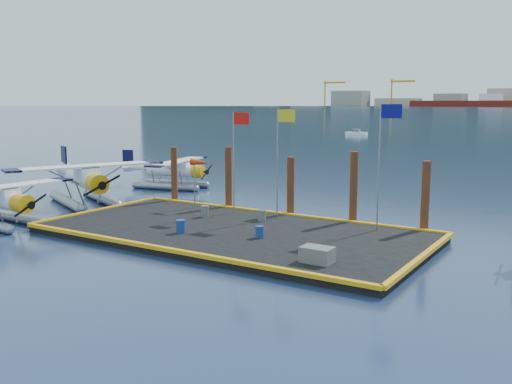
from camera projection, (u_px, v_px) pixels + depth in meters
ground at (233, 237)px, 29.96m from camera, size 4000.00×4000.00×0.00m
dock at (232, 233)px, 29.93m from camera, size 20.00×10.00×0.40m
dock_bumpers at (232, 228)px, 29.88m from camera, size 20.25×10.25×0.18m
seaplane_a at (0, 203)px, 32.45m from camera, size 7.85×8.65×3.08m
seaplane_b at (85, 182)px, 38.82m from camera, size 9.67×10.13×3.72m
seaplane_c at (174, 172)px, 46.50m from camera, size 7.94×8.61×3.05m
drum_0 at (205, 211)px, 33.08m from camera, size 0.46×0.46×0.65m
drum_2 at (260, 232)px, 27.99m from camera, size 0.42×0.42×0.59m
drum_3 at (181, 226)px, 29.02m from camera, size 0.48×0.48×0.67m
drum_5 at (262, 215)px, 31.95m from camera, size 0.44×0.44×0.63m
crate at (317, 255)px, 23.67m from camera, size 1.32×0.88×0.66m
flagpole_red at (237, 147)px, 33.65m from camera, size 1.14×0.08×6.00m
flagpole_yellow at (281, 147)px, 32.06m from camera, size 1.14×0.08×6.20m
flagpole_blue at (383, 148)px, 28.88m from camera, size 1.14×0.08×6.50m
windsock at (200, 164)px, 35.28m from camera, size 1.40×0.44×3.12m
piling_0 at (174, 177)px, 38.63m from camera, size 0.44×0.44×4.00m
piling_1 at (229, 180)px, 36.25m from camera, size 0.44×0.44×4.20m
piling_2 at (291, 189)px, 33.91m from camera, size 0.44×0.44×3.80m
piling_3 at (354, 190)px, 31.77m from camera, size 0.44×0.44×4.30m
piling_4 at (425, 199)px, 29.68m from camera, size 0.44×0.44×4.00m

